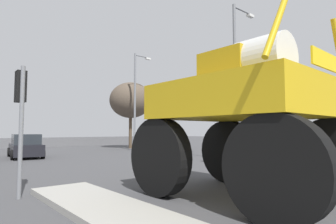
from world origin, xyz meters
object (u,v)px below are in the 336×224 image
at_px(sedan_ahead, 26,147).
at_px(streetlight_far_right, 136,97).
at_px(bare_tree_right, 131,100).
at_px(traffic_signal_near_right, 236,110).
at_px(traffic_signal_near_left, 21,102).
at_px(streetlight_near_right, 237,74).
at_px(oversize_sprayer, 244,113).

relative_size(sedan_ahead, streetlight_far_right, 0.49).
relative_size(sedan_ahead, bare_tree_right, 0.65).
bearing_deg(sedan_ahead, traffic_signal_near_right, -144.60).
height_order(sedan_ahead, traffic_signal_near_left, traffic_signal_near_left).
xyz_separation_m(traffic_signal_near_right, streetlight_near_right, (2.25, 1.59, 2.32)).
bearing_deg(streetlight_far_right, bare_tree_right, 65.92).
height_order(streetlight_near_right, streetlight_far_right, streetlight_near_right).
bearing_deg(oversize_sprayer, bare_tree_right, -25.80).
bearing_deg(streetlight_far_right, traffic_signal_near_right, -102.00).
xyz_separation_m(sedan_ahead, streetlight_near_right, (8.66, -10.26, 4.33)).
height_order(oversize_sprayer, traffic_signal_near_left, oversize_sprayer).
xyz_separation_m(traffic_signal_near_right, streetlight_far_right, (2.72, 12.77, 2.07)).
xyz_separation_m(oversize_sprayer, traffic_signal_near_right, (4.88, 3.83, 0.52)).
xyz_separation_m(oversize_sprayer, sedan_ahead, (-1.53, 15.67, -1.48)).
bearing_deg(oversize_sprayer, sedan_ahead, 4.30).
distance_m(oversize_sprayer, streetlight_near_right, 9.39).
relative_size(streetlight_far_right, bare_tree_right, 1.32).
xyz_separation_m(streetlight_far_right, bare_tree_right, (1.32, 2.96, 0.00)).
bearing_deg(traffic_signal_near_left, traffic_signal_near_right, -0.03).
distance_m(traffic_signal_near_left, streetlight_far_right, 17.73).
xyz_separation_m(traffic_signal_near_left, streetlight_near_right, (11.61, 1.58, 2.54)).
distance_m(sedan_ahead, traffic_signal_near_left, 12.33).
bearing_deg(traffic_signal_near_left, streetlight_near_right, 7.76).
distance_m(sedan_ahead, streetlight_far_right, 10.04).
bearing_deg(sedan_ahead, bare_tree_right, -62.63).
relative_size(traffic_signal_near_right, bare_tree_right, 0.56).
height_order(traffic_signal_near_right, streetlight_far_right, streetlight_far_right).
bearing_deg(oversize_sprayer, streetlight_far_right, -25.87).
height_order(traffic_signal_near_left, streetlight_far_right, streetlight_far_right).
relative_size(oversize_sprayer, traffic_signal_near_left, 1.58).
bearing_deg(traffic_signal_near_right, sedan_ahead, 118.43).
distance_m(traffic_signal_near_right, bare_tree_right, 16.37).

